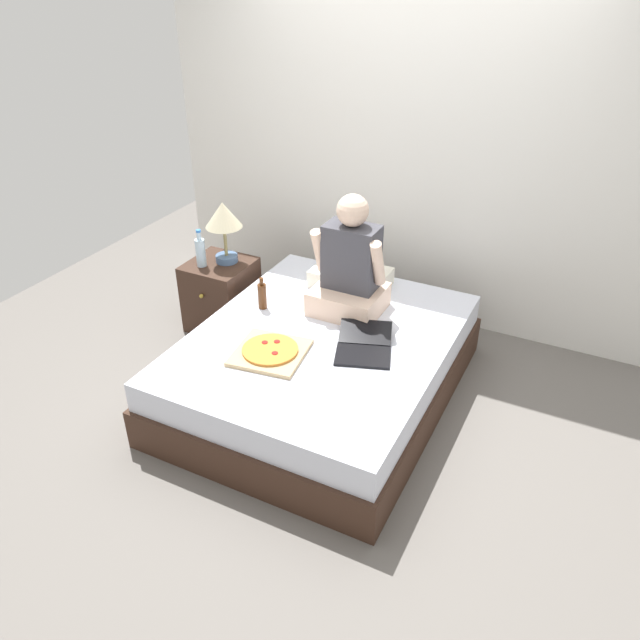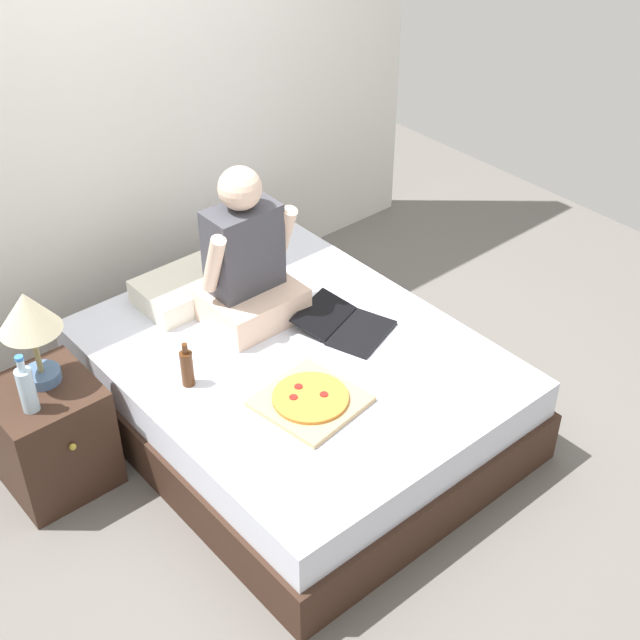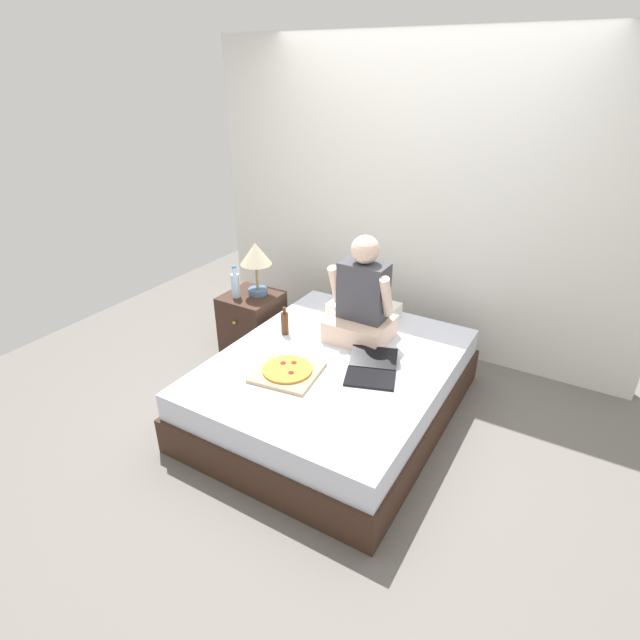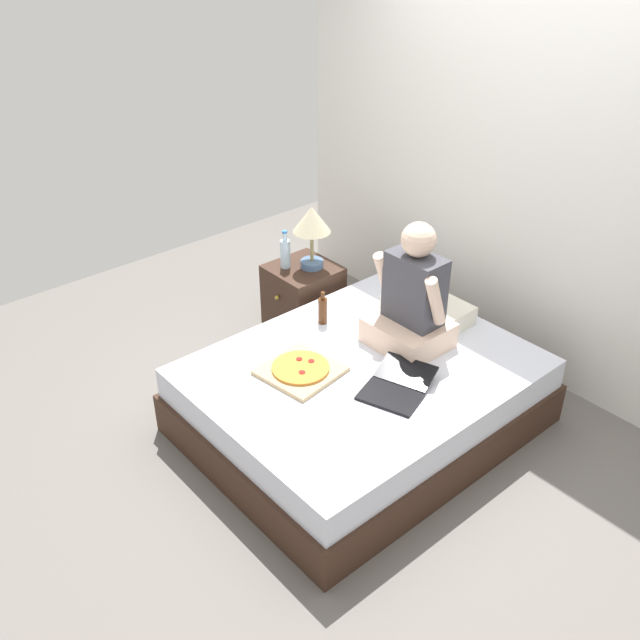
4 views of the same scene
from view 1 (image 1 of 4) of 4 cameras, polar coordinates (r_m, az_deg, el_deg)
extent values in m
plane|color=#66605B|center=(4.08, 0.16, -6.70)|extent=(5.74, 5.74, 0.00)
cube|color=silver|center=(4.61, 7.84, 15.13)|extent=(3.74, 0.12, 2.50)
cube|color=#382319|center=(4.00, 0.16, -5.25)|extent=(1.53, 1.92, 0.26)
cube|color=silver|center=(3.87, 0.16, -2.60)|extent=(1.49, 1.86, 0.19)
cube|color=#382319|center=(4.70, -8.99, 2.30)|extent=(0.44, 0.44, 0.53)
sphere|color=gold|center=(4.49, -10.80, 2.16)|extent=(0.03, 0.03, 0.03)
cylinder|color=#4C6B93|center=(4.59, -8.52, 5.61)|extent=(0.16, 0.16, 0.05)
cylinder|color=olive|center=(4.53, -8.65, 7.15)|extent=(0.02, 0.02, 0.22)
cone|color=beige|center=(4.45, -8.86, 9.49)|extent=(0.26, 0.26, 0.18)
cylinder|color=silver|center=(4.52, -10.86, 6.05)|extent=(0.07, 0.07, 0.20)
cylinder|color=silver|center=(4.47, -11.02, 7.56)|extent=(0.03, 0.03, 0.06)
cylinder|color=blue|center=(4.45, -11.07, 7.99)|extent=(0.04, 0.04, 0.02)
cube|color=silver|center=(4.37, 2.83, 3.90)|extent=(0.52, 0.34, 0.12)
cube|color=beige|center=(4.05, 2.60, 1.92)|extent=(0.44, 0.40, 0.16)
cube|color=#3F3F47|center=(3.95, 2.88, 5.78)|extent=(0.34, 0.20, 0.42)
sphere|color=beige|center=(3.82, 3.01, 9.98)|extent=(0.20, 0.20, 0.20)
cylinder|color=beige|center=(3.97, -0.05, 6.34)|extent=(0.07, 0.18, 0.32)
cylinder|color=beige|center=(3.83, 5.32, 5.18)|extent=(0.07, 0.18, 0.32)
cube|color=black|center=(3.63, 3.93, -3.30)|extent=(0.37, 0.31, 0.02)
cube|color=black|center=(3.78, 4.18, -1.11)|extent=(0.36, 0.29, 0.06)
cube|color=tan|center=(3.66, -4.57, -2.99)|extent=(0.45, 0.45, 0.03)
cylinder|color=#CC7F33|center=(3.65, -4.59, -2.72)|extent=(0.33, 0.33, 0.02)
cylinder|color=maroon|center=(3.70, -5.07, -2.04)|extent=(0.04, 0.04, 0.00)
cylinder|color=maroon|center=(3.60, -4.15, -3.03)|extent=(0.04, 0.04, 0.00)
cylinder|color=maroon|center=(3.70, -3.96, -1.97)|extent=(0.04, 0.04, 0.00)
cylinder|color=#4C2811|center=(4.09, -5.30, 2.17)|extent=(0.06, 0.06, 0.17)
cylinder|color=#4C2811|center=(4.04, -5.38, 3.53)|extent=(0.03, 0.03, 0.05)
camera|label=2|loc=(3.50, -64.96, 23.21)|focal=50.00mm
camera|label=3|loc=(0.40, 16.56, -10.54)|focal=28.00mm
camera|label=4|loc=(1.11, 97.76, 14.62)|focal=40.00mm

